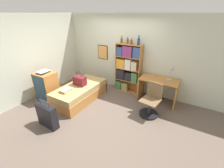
{
  "coord_description": "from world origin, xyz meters",
  "views": [
    {
      "loc": [
        2.29,
        -3.16,
        2.61
      ],
      "look_at": [
        0.34,
        0.18,
        0.75
      ],
      "focal_mm": 24.0,
      "sensor_mm": 36.0,
      "label": 1
    }
  ],
  "objects_px": {
    "desk_lamp": "(172,70)",
    "desk_chair": "(150,105)",
    "handbag": "(80,81)",
    "desk": "(158,86)",
    "suitcase": "(47,116)",
    "dresser": "(47,87)",
    "waste_bin": "(152,97)",
    "bed": "(80,92)",
    "book_stack_on_bed": "(66,90)",
    "bottle_clear": "(131,42)",
    "bottle_green": "(122,40)",
    "bookcase": "(127,68)",
    "bottle_blue": "(139,41)",
    "bottle_brown": "(128,41)",
    "magazine_pile_on_dresser": "(43,72)"
  },
  "relations": [
    {
      "from": "suitcase",
      "to": "bookcase",
      "type": "height_order",
      "value": "bookcase"
    },
    {
      "from": "suitcase",
      "to": "desk_lamp",
      "type": "distance_m",
      "value": 3.62
    },
    {
      "from": "bottle_clear",
      "to": "desk_chair",
      "type": "distance_m",
      "value": 2.03
    },
    {
      "from": "desk_lamp",
      "to": "desk_chair",
      "type": "height_order",
      "value": "desk_lamp"
    },
    {
      "from": "bottle_clear",
      "to": "waste_bin",
      "type": "distance_m",
      "value": 1.87
    },
    {
      "from": "book_stack_on_bed",
      "to": "desk_lamp",
      "type": "bearing_deg",
      "value": 33.52
    },
    {
      "from": "suitcase",
      "to": "bookcase",
      "type": "relative_size",
      "value": 0.43
    },
    {
      "from": "bed",
      "to": "bottle_green",
      "type": "xyz_separation_m",
      "value": [
        0.8,
        1.31,
        1.53
      ]
    },
    {
      "from": "handbag",
      "to": "magazine_pile_on_dresser",
      "type": "bearing_deg",
      "value": -146.85
    },
    {
      "from": "bookcase",
      "to": "dresser",
      "type": "bearing_deg",
      "value": -136.65
    },
    {
      "from": "bookcase",
      "to": "desk",
      "type": "bearing_deg",
      "value": -8.51
    },
    {
      "from": "bed",
      "to": "desk",
      "type": "bearing_deg",
      "value": 27.15
    },
    {
      "from": "bottle_brown",
      "to": "suitcase",
      "type": "bearing_deg",
      "value": -106.87
    },
    {
      "from": "handbag",
      "to": "waste_bin",
      "type": "relative_size",
      "value": 1.8
    },
    {
      "from": "desk_chair",
      "to": "waste_bin",
      "type": "bearing_deg",
      "value": 102.07
    },
    {
      "from": "handbag",
      "to": "magazine_pile_on_dresser",
      "type": "xyz_separation_m",
      "value": [
        -0.91,
        -0.59,
        0.32
      ]
    },
    {
      "from": "handbag",
      "to": "desk_lamp",
      "type": "relative_size",
      "value": 1.0
    },
    {
      "from": "dresser",
      "to": "bottle_green",
      "type": "relative_size",
      "value": 4.03
    },
    {
      "from": "suitcase",
      "to": "desk_lamp",
      "type": "height_order",
      "value": "desk_lamp"
    },
    {
      "from": "bed",
      "to": "desk",
      "type": "xyz_separation_m",
      "value": [
        2.21,
        1.13,
        0.29
      ]
    },
    {
      "from": "handbag",
      "to": "book_stack_on_bed",
      "type": "xyz_separation_m",
      "value": [
        -0.07,
        -0.55,
        -0.11
      ]
    },
    {
      "from": "desk",
      "to": "desk_chair",
      "type": "distance_m",
      "value": 0.82
    },
    {
      "from": "dresser",
      "to": "bottle_brown",
      "type": "height_order",
      "value": "bottle_brown"
    },
    {
      "from": "bed",
      "to": "suitcase",
      "type": "relative_size",
      "value": 2.5
    },
    {
      "from": "book_stack_on_bed",
      "to": "waste_bin",
      "type": "height_order",
      "value": "book_stack_on_bed"
    },
    {
      "from": "bookcase",
      "to": "bottle_brown",
      "type": "distance_m",
      "value": 0.88
    },
    {
      "from": "desk",
      "to": "desk_lamp",
      "type": "distance_m",
      "value": 0.65
    },
    {
      "from": "bed",
      "to": "bookcase",
      "type": "xyz_separation_m",
      "value": [
        1.05,
        1.31,
        0.64
      ]
    },
    {
      "from": "bed",
      "to": "bottle_blue",
      "type": "height_order",
      "value": "bottle_blue"
    },
    {
      "from": "magazine_pile_on_dresser",
      "to": "desk_chair",
      "type": "xyz_separation_m",
      "value": [
        3.15,
        0.88,
        -0.67
      ]
    },
    {
      "from": "handbag",
      "to": "desk",
      "type": "xyz_separation_m",
      "value": [
        2.24,
        1.07,
        -0.11
      ]
    },
    {
      "from": "magazine_pile_on_dresser",
      "to": "bottle_blue",
      "type": "distance_m",
      "value": 3.08
    },
    {
      "from": "suitcase",
      "to": "book_stack_on_bed",
      "type": "bearing_deg",
      "value": 106.05
    },
    {
      "from": "bottle_blue",
      "to": "desk",
      "type": "bearing_deg",
      "value": -11.39
    },
    {
      "from": "desk_lamp",
      "to": "desk_chair",
      "type": "bearing_deg",
      "value": -108.32
    },
    {
      "from": "dresser",
      "to": "waste_bin",
      "type": "bearing_deg",
      "value": 28.37
    },
    {
      "from": "book_stack_on_bed",
      "to": "desk",
      "type": "height_order",
      "value": "desk"
    },
    {
      "from": "book_stack_on_bed",
      "to": "waste_bin",
      "type": "relative_size",
      "value": 1.33
    },
    {
      "from": "book_stack_on_bed",
      "to": "dresser",
      "type": "distance_m",
      "value": 0.81
    },
    {
      "from": "suitcase",
      "to": "bottle_brown",
      "type": "height_order",
      "value": "bottle_brown"
    },
    {
      "from": "handbag",
      "to": "bottle_green",
      "type": "distance_m",
      "value": 1.88
    },
    {
      "from": "bottle_blue",
      "to": "bookcase",
      "type": "bearing_deg",
      "value": 178.54
    },
    {
      "from": "bottle_green",
      "to": "bookcase",
      "type": "bearing_deg",
      "value": -0.86
    },
    {
      "from": "bookcase",
      "to": "desk_chair",
      "type": "bearing_deg",
      "value": -39.11
    },
    {
      "from": "handbag",
      "to": "desk",
      "type": "distance_m",
      "value": 2.48
    },
    {
      "from": "bottle_blue",
      "to": "desk_lamp",
      "type": "xyz_separation_m",
      "value": [
        1.12,
        -0.06,
        -0.71
      ]
    },
    {
      "from": "bottle_green",
      "to": "waste_bin",
      "type": "distance_m",
      "value": 2.09
    },
    {
      "from": "dresser",
      "to": "bottle_clear",
      "type": "distance_m",
      "value": 3.03
    },
    {
      "from": "bottle_green",
      "to": "desk_lamp",
      "type": "xyz_separation_m",
      "value": [
        1.71,
        -0.07,
        -0.68
      ]
    },
    {
      "from": "bottle_blue",
      "to": "desk_lamp",
      "type": "distance_m",
      "value": 1.33
    }
  ]
}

